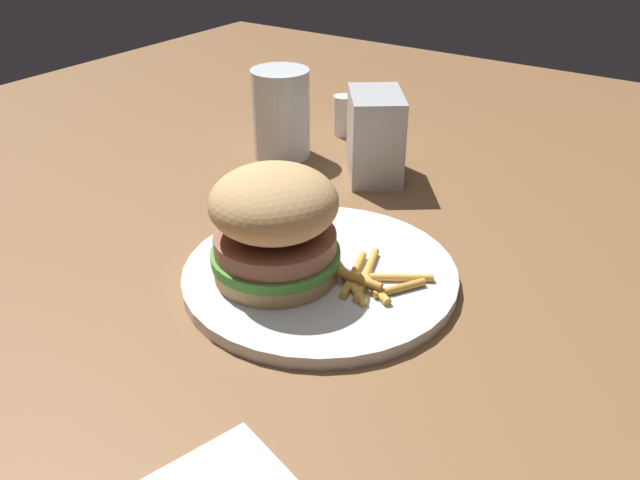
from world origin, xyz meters
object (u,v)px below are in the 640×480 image
object	(u,v)px
napkin_dispenser	(375,136)
salt_shaker	(343,115)
fries_pile	(369,279)
sandwich	(274,224)
drink_glass	(281,117)
plate	(320,274)

from	to	relation	value
napkin_dispenser	salt_shaker	size ratio (longest dim) A/B	1.86
fries_pile	salt_shaker	xyz separation A→B (m)	(-0.23, 0.32, 0.01)
sandwich	drink_glass	size ratio (longest dim) A/B	1.03
salt_shaker	plate	bearing A→B (deg)	-60.76
plate	sandwich	distance (m)	0.07
sandwich	salt_shaker	world-z (taller)	sandwich
drink_glass	napkin_dispenser	bearing A→B (deg)	3.81
fries_pile	salt_shaker	bearing A→B (deg)	125.78
drink_glass	salt_shaker	size ratio (longest dim) A/B	2.02
plate	salt_shaker	distance (m)	0.37
plate	fries_pile	bearing A→B (deg)	6.06
sandwich	napkin_dispenser	world-z (taller)	sandwich
fries_pile	napkin_dispenser	bearing A→B (deg)	119.25
plate	fries_pile	size ratio (longest dim) A/B	2.68
plate	napkin_dispenser	bearing A→B (deg)	108.43
sandwich	napkin_dispenser	xyz separation A→B (m)	(-0.05, 0.25, -0.01)
plate	salt_shaker	world-z (taller)	salt_shaker
fries_pile	drink_glass	bearing A→B (deg)	140.32
sandwich	drink_glass	world-z (taller)	sandwich
plate	drink_glass	size ratio (longest dim) A/B	2.23
drink_glass	sandwich	bearing A→B (deg)	-53.84
sandwich	napkin_dispenser	size ratio (longest dim) A/B	1.11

